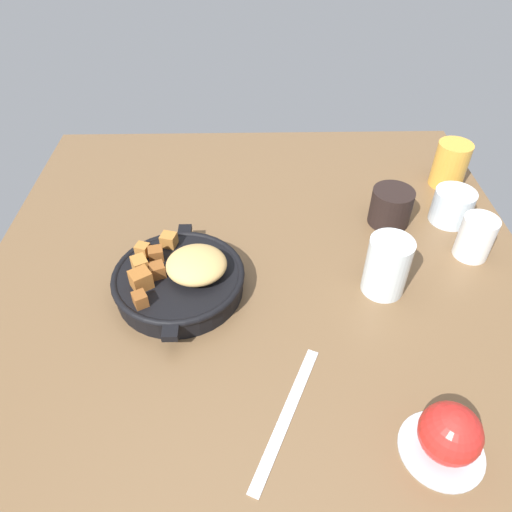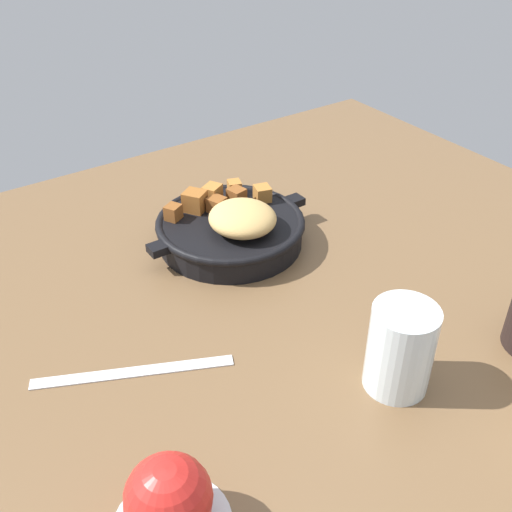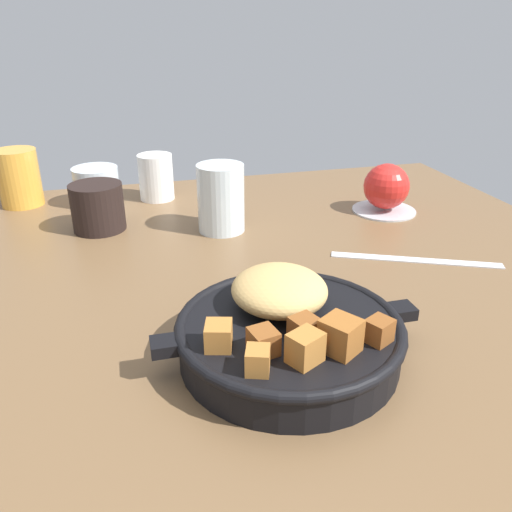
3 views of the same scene
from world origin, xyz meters
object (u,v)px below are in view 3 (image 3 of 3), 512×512
object	(u,v)px
white_creamer_pitcher	(156,177)
juice_glass_amber	(19,178)
water_glass_tall	(221,198)
butter_knife	(416,260)
water_glass_short	(97,186)
coffee_mug_dark	(98,207)
cast_iron_skillet	(288,330)
red_apple	(386,186)

from	to	relation	value
white_creamer_pitcher	juice_glass_amber	world-z (taller)	juice_glass_amber
juice_glass_amber	water_glass_tall	bearing A→B (deg)	-33.37
butter_knife	water_glass_short	xyz separation A→B (cm)	(-42.33, 35.48, 3.18)
coffee_mug_dark	water_glass_tall	xyz separation A→B (cm)	(18.47, -5.21, 1.55)
white_creamer_pitcher	water_glass_short	size ratio (longest dim) A/B	1.04
water_glass_tall	cast_iron_skillet	bearing A→B (deg)	-90.43
white_creamer_pitcher	water_glass_short	bearing A→B (deg)	-176.65
butter_knife	water_glass_short	distance (cm)	55.32
white_creamer_pitcher	juice_glass_amber	bearing A→B (deg)	173.21
cast_iron_skillet	water_glass_tall	bearing A→B (deg)	89.57
red_apple	coffee_mug_dark	distance (cm)	47.33
cast_iron_skillet	butter_knife	bearing A→B (deg)	34.47
red_apple	water_glass_short	xyz separation A→B (cm)	(-47.53, 16.20, -1.07)
juice_glass_amber	water_glass_short	bearing A→B (deg)	-14.69
white_creamer_pitcher	water_glass_tall	distance (cm)	20.02
water_glass_tall	juice_glass_amber	distance (cm)	38.06
juice_glass_amber	butter_knife	bearing A→B (deg)	-35.11
cast_iron_skillet	red_apple	world-z (taller)	red_apple
red_apple	butter_knife	xyz separation A→B (cm)	(-5.20, -19.28, -4.25)
water_glass_short	water_glass_tall	size ratio (longest dim) A/B	0.75
water_glass_tall	juice_glass_amber	xyz separation A→B (cm)	(-31.79, 20.93, -0.30)
white_creamer_pitcher	coffee_mug_dark	world-z (taller)	white_creamer_pitcher
red_apple	coffee_mug_dark	size ratio (longest dim) A/B	0.95
cast_iron_skillet	water_glass_short	bearing A→B (deg)	109.73
juice_glass_amber	white_creamer_pitcher	bearing A→B (deg)	-6.79
red_apple	coffee_mug_dark	xyz separation A→B (cm)	(-47.17, 3.88, -0.76)
white_creamer_pitcher	butter_knife	bearing A→B (deg)	-48.54
cast_iron_skillet	coffee_mug_dark	size ratio (longest dim) A/B	3.27
red_apple	water_glass_tall	size ratio (longest dim) A/B	0.73
red_apple	butter_knife	world-z (taller)	red_apple
water_glass_short	coffee_mug_dark	xyz separation A→B (cm)	(0.36, -12.32, 0.31)
red_apple	water_glass_tall	distance (cm)	28.74
cast_iron_skillet	juice_glass_amber	xyz separation A→B (cm)	(-31.53, 55.18, 1.99)
butter_knife	coffee_mug_dark	xyz separation A→B (cm)	(-41.97, 23.16, 3.49)
water_glass_tall	water_glass_short	bearing A→B (deg)	137.04
red_apple	coffee_mug_dark	world-z (taller)	red_apple
juice_glass_amber	red_apple	bearing A→B (deg)	-17.95
white_creamer_pitcher	red_apple	bearing A→B (deg)	-24.39
butter_knife	water_glass_tall	xyz separation A→B (cm)	(-23.50, 17.94, 5.04)
coffee_mug_dark	juice_glass_amber	distance (cm)	20.64
cast_iron_skillet	water_glass_short	xyz separation A→B (cm)	(-18.57, 51.79, 0.42)
red_apple	juice_glass_amber	distance (cm)	63.59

